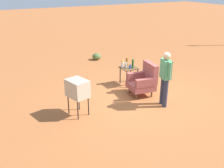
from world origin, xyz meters
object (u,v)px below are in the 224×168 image
object	(u,v)px
armchair	(144,80)
bottle_wine_green	(133,64)
person_standing	(165,76)
bottle_short_clear	(126,65)
soda_can_blue	(130,67)
bottle_tall_amber	(127,62)
flower_vase	(122,63)
side_table	(129,70)
tv_on_stand	(78,89)

from	to	relation	value
armchair	bottle_wine_green	xyz separation A→B (m)	(-0.85, 0.11, 0.30)
person_standing	bottle_short_clear	xyz separation A→B (m)	(-1.93, -0.15, -0.20)
bottle_short_clear	soda_can_blue	world-z (taller)	bottle_short_clear
bottle_tall_amber	armchair	bearing A→B (deg)	-2.24
person_standing	flower_vase	xyz separation A→B (m)	(-2.05, -0.23, -0.15)
side_table	person_standing	distance (m)	1.93
tv_on_stand	soda_can_blue	distance (m)	2.62
bottle_short_clear	bottle_tall_amber	distance (m)	0.19
tv_on_stand	armchair	bearing A→B (deg)	96.10
tv_on_stand	person_standing	bearing A→B (deg)	74.71
tv_on_stand	soda_can_blue	xyz separation A→B (m)	(-1.12, 2.37, -0.08)
bottle_short_clear	flower_vase	bearing A→B (deg)	-146.85
soda_can_blue	bottle_tall_amber	world-z (taller)	bottle_tall_amber
tv_on_stand	soda_can_blue	bearing A→B (deg)	115.29
bottle_wine_green	soda_can_blue	xyz separation A→B (m)	(-0.02, -0.10, -0.10)
soda_can_blue	flower_vase	xyz separation A→B (m)	(-0.26, -0.16, 0.09)
armchair	person_standing	size ratio (longest dim) A/B	0.65
armchair	side_table	size ratio (longest dim) A/B	1.66
person_standing	bottle_short_clear	size ratio (longest dim) A/B	8.20
side_table	flower_vase	size ratio (longest dim) A/B	2.42
tv_on_stand	bottle_wine_green	bearing A→B (deg)	114.10
bottle_wine_green	bottle_tall_amber	world-z (taller)	bottle_wine_green
side_table	tv_on_stand	xyz separation A→B (m)	(1.22, -2.39, 0.24)
bottle_wine_green	soda_can_blue	distance (m)	0.14
side_table	flower_vase	distance (m)	0.34
side_table	tv_on_stand	distance (m)	2.69
person_standing	flower_vase	size ratio (longest dim) A/B	6.19
tv_on_stand	person_standing	world-z (taller)	person_standing
armchair	tv_on_stand	bearing A→B (deg)	-83.90
bottle_wine_green	soda_can_blue	size ratio (longest dim) A/B	2.62
armchair	side_table	xyz separation A→B (m)	(-0.97, 0.03, 0.05)
bottle_wine_green	bottle_short_clear	bearing A→B (deg)	-131.75
bottle_wine_green	flower_vase	bearing A→B (deg)	-137.42
person_standing	bottle_short_clear	world-z (taller)	person_standing
side_table	tv_on_stand	size ratio (longest dim) A/B	0.62
bottle_wine_green	tv_on_stand	bearing A→B (deg)	-65.90
bottle_short_clear	bottle_wine_green	bearing A→B (deg)	48.25
bottle_wine_green	bottle_short_clear	size ratio (longest dim) A/B	1.60
person_standing	bottle_tall_amber	xyz separation A→B (m)	(-2.07, -0.04, -0.15)
bottle_tall_amber	tv_on_stand	bearing A→B (deg)	-59.66
bottle_tall_amber	flower_vase	distance (m)	0.19
bottle_short_clear	soda_can_blue	bearing A→B (deg)	30.18
person_standing	bottle_tall_amber	size ratio (longest dim) A/B	5.47
side_table	flower_vase	bearing A→B (deg)	-132.20
flower_vase	person_standing	bearing A→B (deg)	6.47
side_table	armchair	bearing A→B (deg)	-1.80
soda_can_blue	bottle_tall_amber	xyz separation A→B (m)	(-0.29, 0.03, 0.09)
armchair	flower_vase	xyz separation A→B (m)	(-1.13, -0.15, 0.29)
armchair	flower_vase	world-z (taller)	armchair
armchair	bottle_short_clear	world-z (taller)	armchair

